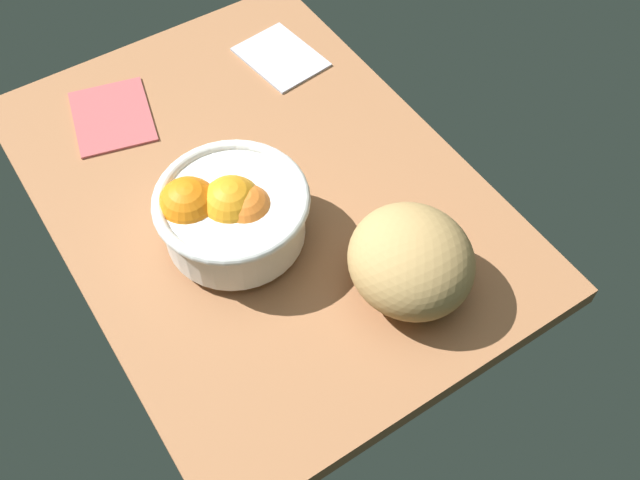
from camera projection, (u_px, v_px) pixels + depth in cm
name	position (u px, v px, depth cm)	size (l,w,h in cm)	color
ground_plane	(260.00, 195.00, 107.21)	(78.12, 56.41, 3.00)	#98633F
fruit_bowl	(229.00, 212.00, 95.77)	(20.30, 20.30, 11.18)	white
bread_loaf	(411.00, 261.00, 91.63)	(16.53, 15.60, 11.65)	tan
napkin_folded	(112.00, 115.00, 113.93)	(14.54, 11.58, 0.82)	#AE4E51
napkin_spare	(281.00, 56.00, 121.94)	(13.96, 10.47, 0.81)	#B3B8C7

